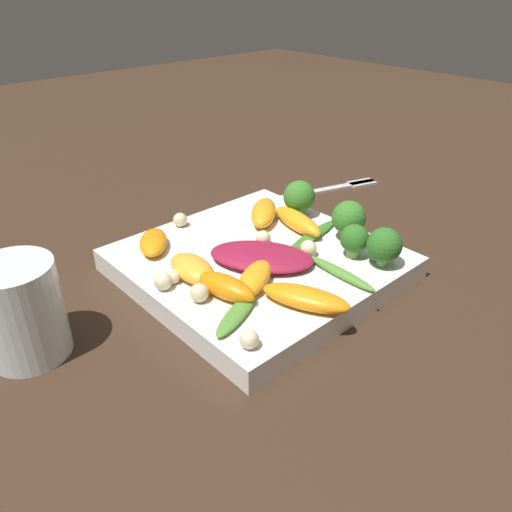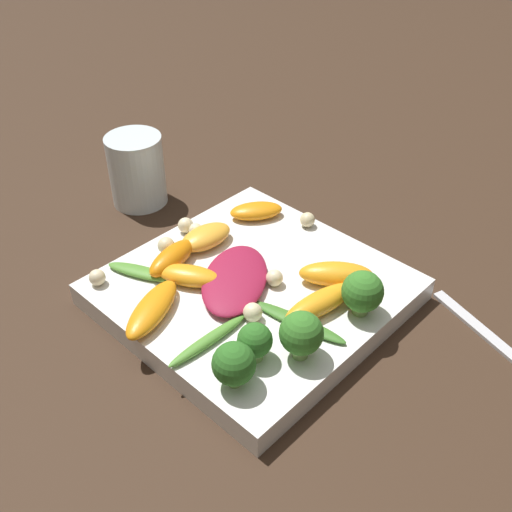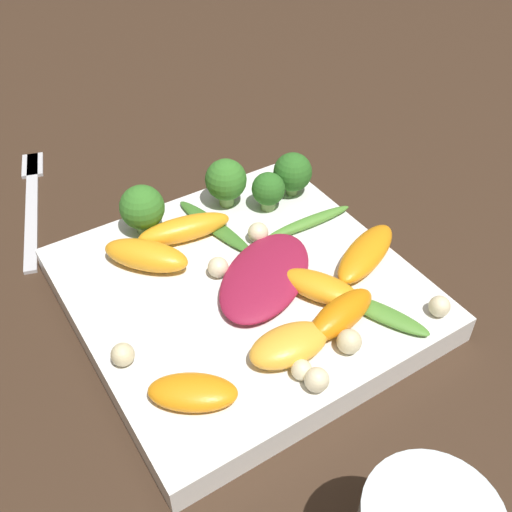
# 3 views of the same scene
# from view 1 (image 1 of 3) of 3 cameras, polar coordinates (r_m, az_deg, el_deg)

# --- Properties ---
(ground_plane) EXTENTS (2.40, 2.40, 0.00)m
(ground_plane) POSITION_cam_1_polar(r_m,az_deg,el_deg) (0.53, 0.30, -2.00)
(ground_plane) COLOR #382619
(plate) EXTENTS (0.25, 0.25, 0.02)m
(plate) POSITION_cam_1_polar(r_m,az_deg,el_deg) (0.52, 0.31, -0.89)
(plate) COLOR white
(plate) RESTS_ON ground_plane
(drinking_glass) EXTENTS (0.07, 0.07, 0.08)m
(drinking_glass) POSITION_cam_1_polar(r_m,az_deg,el_deg) (0.45, -25.21, -5.72)
(drinking_glass) COLOR silver
(drinking_glass) RESTS_ON ground_plane
(fork) EXTENTS (0.07, 0.18, 0.01)m
(fork) POSITION_cam_1_polar(r_m,az_deg,el_deg) (0.74, 8.73, 7.76)
(fork) COLOR silver
(fork) RESTS_ON ground_plane
(radicchio_leaf_0) EXTENTS (0.12, 0.11, 0.01)m
(radicchio_leaf_0) POSITION_cam_1_polar(r_m,az_deg,el_deg) (0.50, 0.63, -0.06)
(radicchio_leaf_0) COLOR maroon
(radicchio_leaf_0) RESTS_ON plate
(orange_segment_0) EXTENTS (0.08, 0.04, 0.02)m
(orange_segment_0) POSITION_cam_1_polar(r_m,az_deg,el_deg) (0.57, 4.77, 3.98)
(orange_segment_0) COLOR orange
(orange_segment_0) RESTS_ON plate
(orange_segment_1) EXTENTS (0.06, 0.04, 0.02)m
(orange_segment_1) POSITION_cam_1_polar(r_m,az_deg,el_deg) (0.48, -7.31, -1.40)
(orange_segment_1) COLOR #FCAD33
(orange_segment_1) RESTS_ON plate
(orange_segment_2) EXTENTS (0.06, 0.06, 0.02)m
(orange_segment_2) POSITION_cam_1_polar(r_m,az_deg,el_deg) (0.53, -11.65, 1.56)
(orange_segment_2) COLOR orange
(orange_segment_2) RESTS_ON plate
(orange_segment_3) EXTENTS (0.07, 0.04, 0.02)m
(orange_segment_3) POSITION_cam_1_polar(r_m,az_deg,el_deg) (0.45, -3.51, -3.55)
(orange_segment_3) COLOR orange
(orange_segment_3) RESTS_ON plate
(orange_segment_4) EXTENTS (0.05, 0.07, 0.02)m
(orange_segment_4) POSITION_cam_1_polar(r_m,az_deg,el_deg) (0.46, -0.13, -2.55)
(orange_segment_4) COLOR orange
(orange_segment_4) RESTS_ON plate
(orange_segment_5) EXTENTS (0.07, 0.07, 0.02)m
(orange_segment_5) POSITION_cam_1_polar(r_m,az_deg,el_deg) (0.58, 0.88, 4.98)
(orange_segment_5) COLOR orange
(orange_segment_5) RESTS_ON plate
(orange_segment_6) EXTENTS (0.08, 0.06, 0.02)m
(orange_segment_6) POSITION_cam_1_polar(r_m,az_deg,el_deg) (0.44, 5.70, -4.80)
(orange_segment_6) COLOR orange
(orange_segment_6) RESTS_ON plate
(broccoli_floret_0) EXTENTS (0.03, 0.03, 0.04)m
(broccoli_floret_0) POSITION_cam_1_polar(r_m,az_deg,el_deg) (0.50, 14.45, 1.16)
(broccoli_floret_0) COLOR #84AD5B
(broccoli_floret_0) RESTS_ON plate
(broccoli_floret_1) EXTENTS (0.04, 0.04, 0.04)m
(broccoli_floret_1) POSITION_cam_1_polar(r_m,az_deg,el_deg) (0.59, 4.96, 6.71)
(broccoli_floret_1) COLOR #7A9E51
(broccoli_floret_1) RESTS_ON plate
(broccoli_floret_2) EXTENTS (0.04, 0.04, 0.04)m
(broccoli_floret_2) POSITION_cam_1_polar(r_m,az_deg,el_deg) (0.54, 10.55, 4.24)
(broccoli_floret_2) COLOR #84AD5B
(broccoli_floret_2) RESTS_ON plate
(broccoli_floret_3) EXTENTS (0.03, 0.03, 0.04)m
(broccoli_floret_3) POSITION_cam_1_polar(r_m,az_deg,el_deg) (0.51, 11.17, 1.86)
(broccoli_floret_3) COLOR #84AD5B
(broccoli_floret_3) RESTS_ON plate
(arugula_sprig_0) EXTENTS (0.03, 0.09, 0.01)m
(arugula_sprig_0) POSITION_cam_1_polar(r_m,az_deg,el_deg) (0.55, 6.53, 2.36)
(arugula_sprig_0) COLOR #3D7528
(arugula_sprig_0) RESTS_ON plate
(arugula_sprig_1) EXTENTS (0.09, 0.01, 0.01)m
(arugula_sprig_1) POSITION_cam_1_polar(r_m,az_deg,el_deg) (0.49, 9.55, -1.89)
(arugula_sprig_1) COLOR #518E33
(arugula_sprig_1) RESTS_ON plate
(arugula_sprig_2) EXTENTS (0.04, 0.07, 0.01)m
(arugula_sprig_2) POSITION_cam_1_polar(r_m,az_deg,el_deg) (0.43, -2.12, -6.50)
(arugula_sprig_2) COLOR #518E33
(arugula_sprig_2) RESTS_ON plate
(macadamia_nut_0) EXTENTS (0.02, 0.02, 0.02)m
(macadamia_nut_0) POSITION_cam_1_polar(r_m,az_deg,el_deg) (0.58, -8.66, 4.12)
(macadamia_nut_0) COLOR beige
(macadamia_nut_0) RESTS_ON plate
(macadamia_nut_1) EXTENTS (0.01, 0.01, 0.01)m
(macadamia_nut_1) POSITION_cam_1_polar(r_m,az_deg,el_deg) (0.47, -9.50, -2.33)
(macadamia_nut_1) COLOR beige
(macadamia_nut_1) RESTS_ON plate
(macadamia_nut_2) EXTENTS (0.02, 0.02, 0.02)m
(macadamia_nut_2) POSITION_cam_1_polar(r_m,az_deg,el_deg) (0.39, -0.79, -9.50)
(macadamia_nut_2) COLOR beige
(macadamia_nut_2) RESTS_ON plate
(macadamia_nut_3) EXTENTS (0.02, 0.02, 0.02)m
(macadamia_nut_3) POSITION_cam_1_polar(r_m,az_deg,el_deg) (0.53, 0.82, 2.08)
(macadamia_nut_3) COLOR beige
(macadamia_nut_3) RESTS_ON plate
(macadamia_nut_4) EXTENTS (0.02, 0.02, 0.02)m
(macadamia_nut_4) POSITION_cam_1_polar(r_m,az_deg,el_deg) (0.44, -6.50, -4.20)
(macadamia_nut_4) COLOR beige
(macadamia_nut_4) RESTS_ON plate
(macadamia_nut_5) EXTENTS (0.02, 0.02, 0.02)m
(macadamia_nut_5) POSITION_cam_1_polar(r_m,az_deg,el_deg) (0.47, -10.57, -2.89)
(macadamia_nut_5) COLOR beige
(macadamia_nut_5) RESTS_ON plate
(macadamia_nut_6) EXTENTS (0.02, 0.02, 0.02)m
(macadamia_nut_6) POSITION_cam_1_polar(r_m,az_deg,el_deg) (0.51, 6.01, 0.87)
(macadamia_nut_6) COLOR beige
(macadamia_nut_6) RESTS_ON plate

